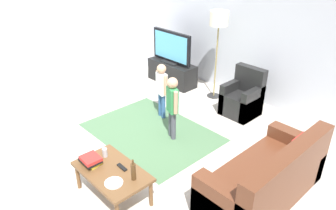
{
  "coord_description": "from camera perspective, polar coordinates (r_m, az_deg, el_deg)",
  "views": [
    {
      "loc": [
        3.28,
        -2.45,
        2.96
      ],
      "look_at": [
        0.0,
        0.6,
        0.65
      ],
      "focal_mm": 34.24,
      "sensor_mm": 36.0,
      "label": 1
    }
  ],
  "objects": [
    {
      "name": "ground",
      "position": [
        5.05,
        -5.05,
        -8.71
      ],
      "size": [
        7.8,
        7.8,
        0.0
      ],
      "primitive_type": "plane",
      "color": "beige"
    },
    {
      "name": "wall_back",
      "position": [
        6.56,
        15.9,
        12.07
      ],
      "size": [
        6.0,
        0.12,
        2.7
      ],
      "primitive_type": "cube",
      "color": "silver",
      "rests_on": "ground"
    },
    {
      "name": "wall_left",
      "position": [
        6.93,
        -21.49,
        12.02
      ],
      "size": [
        0.12,
        6.0,
        2.7
      ],
      "primitive_type": "cube",
      "color": "silver",
      "rests_on": "ground"
    },
    {
      "name": "area_rug",
      "position": [
        5.57,
        -2.97,
        -4.81
      ],
      "size": [
        2.2,
        1.6,
        0.01
      ],
      "primitive_type": "cube",
      "color": "#4C724C",
      "rests_on": "ground"
    },
    {
      "name": "tv_stand",
      "position": [
        7.39,
        0.72,
        5.73
      ],
      "size": [
        1.2,
        0.44,
        0.5
      ],
      "color": "black",
      "rests_on": "ground"
    },
    {
      "name": "tv",
      "position": [
        7.17,
        0.63,
        10.18
      ],
      "size": [
        1.1,
        0.28,
        0.71
      ],
      "color": "black",
      "rests_on": "tv_stand"
    },
    {
      "name": "couch",
      "position": [
        4.29,
        17.5,
        -12.7
      ],
      "size": [
        0.8,
        1.8,
        0.86
      ],
      "color": "brown",
      "rests_on": "ground"
    },
    {
      "name": "armchair",
      "position": [
        6.18,
        13.21,
        1.0
      ],
      "size": [
        0.6,
        0.6,
        0.9
      ],
      "color": "black",
      "rests_on": "ground"
    },
    {
      "name": "floor_lamp",
      "position": [
        6.38,
        9.03,
        14.17
      ],
      "size": [
        0.36,
        0.36,
        1.78
      ],
      "color": "#262626",
      "rests_on": "ground"
    },
    {
      "name": "child_near_tv",
      "position": [
        5.77,
        -1.13,
        3.39
      ],
      "size": [
        0.34,
        0.17,
        1.04
      ],
      "color": "#33598C",
      "rests_on": "ground"
    },
    {
      "name": "child_center",
      "position": [
        5.11,
        0.77,
        0.42
      ],
      "size": [
        0.34,
        0.21,
        1.08
      ],
      "color": "#4C4C59",
      "rests_on": "ground"
    },
    {
      "name": "coffee_table",
      "position": [
        4.14,
        -9.93,
        -11.88
      ],
      "size": [
        1.0,
        0.6,
        0.42
      ],
      "color": "brown",
      "rests_on": "ground"
    },
    {
      "name": "book_stack",
      "position": [
        4.23,
        -13.59,
        -9.52
      ],
      "size": [
        0.27,
        0.22,
        0.11
      ],
      "color": "yellow",
      "rests_on": "coffee_table"
    },
    {
      "name": "bottle",
      "position": [
        3.87,
        -6.17,
        -11.66
      ],
      "size": [
        0.06,
        0.06,
        0.28
      ],
      "color": "#4C3319",
      "rests_on": "coffee_table"
    },
    {
      "name": "tv_remote",
      "position": [
        4.12,
        -8.19,
        -10.91
      ],
      "size": [
        0.17,
        0.05,
        0.02
      ],
      "primitive_type": "cube",
      "rotation": [
        0.0,
        0.0,
        -0.03
      ],
      "color": "black",
      "rests_on": "coffee_table"
    },
    {
      "name": "soda_can",
      "position": [
        4.32,
        -11.18,
        -8.3
      ],
      "size": [
        0.07,
        0.07,
        0.12
      ],
      "primitive_type": "cylinder",
      "color": "silver",
      "rests_on": "coffee_table"
    },
    {
      "name": "plate",
      "position": [
        3.91,
        -9.63,
        -13.51
      ],
      "size": [
        0.22,
        0.22,
        0.02
      ],
      "color": "white",
      "rests_on": "coffee_table"
    }
  ]
}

